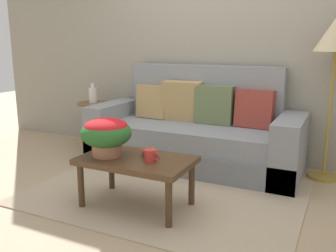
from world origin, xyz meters
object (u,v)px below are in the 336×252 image
object	(u,v)px
couch	(194,135)
table_vase	(93,95)
coffee_table	(136,164)
snack_bowl	(150,152)
potted_plant	(106,133)
side_table	(94,116)
floor_lamp	(336,41)
coffee_mug	(150,156)

from	to	relation	value
couch	table_vase	distance (m)	1.46
coffee_table	snack_bowl	bearing A→B (deg)	51.65
potted_plant	snack_bowl	world-z (taller)	potted_plant
couch	coffee_table	distance (m)	1.22
side_table	floor_lamp	bearing A→B (deg)	1.35
coffee_table	side_table	size ratio (longest dim) A/B	1.55
coffee_mug	coffee_table	bearing A→B (deg)	167.32
potted_plant	floor_lamp	bearing A→B (deg)	42.05
coffee_mug	snack_bowl	bearing A→B (deg)	120.83
couch	coffee_mug	world-z (taller)	couch
floor_lamp	coffee_mug	xyz separation A→B (m)	(-1.19, -1.41, -0.86)
coffee_table	table_vase	distance (m)	1.94
potted_plant	table_vase	distance (m)	1.78
potted_plant	snack_bowl	bearing A→B (deg)	23.99
side_table	table_vase	world-z (taller)	table_vase
couch	side_table	xyz separation A→B (m)	(-1.41, 0.09, 0.06)
coffee_table	table_vase	xyz separation A→B (m)	(-1.40, 1.30, 0.32)
coffee_table	snack_bowl	size ratio (longest dim) A/B	6.50
coffee_mug	snack_bowl	distance (m)	0.15
side_table	potted_plant	bearing A→B (deg)	-49.57
floor_lamp	potted_plant	distance (m)	2.24
side_table	floor_lamp	world-z (taller)	floor_lamp
snack_bowl	table_vase	bearing A→B (deg)	140.60
coffee_table	coffee_mug	world-z (taller)	coffee_mug
couch	coffee_mug	distance (m)	1.26
couch	side_table	distance (m)	1.42
couch	side_table	bearing A→B (deg)	176.26
couch	table_vase	size ratio (longest dim) A/B	9.32
coffee_mug	floor_lamp	bearing A→B (deg)	49.86
coffee_table	couch	bearing A→B (deg)	89.48
coffee_table	potted_plant	distance (m)	0.35
snack_bowl	floor_lamp	bearing A→B (deg)	45.49
couch	potted_plant	size ratio (longest dim) A/B	5.52
table_vase	coffee_mug	bearing A→B (deg)	-40.77
side_table	table_vase	xyz separation A→B (m)	(0.00, -0.01, 0.28)
side_table	table_vase	size ratio (longest dim) A/B	2.38
couch	potted_plant	bearing A→B (deg)	-101.45
couch	side_table	size ratio (longest dim) A/B	3.92
coffee_table	potted_plant	bearing A→B (deg)	-168.48
side_table	snack_bowl	distance (m)	1.91
table_vase	snack_bowl	bearing A→B (deg)	-39.40
coffee_mug	snack_bowl	world-z (taller)	coffee_mug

